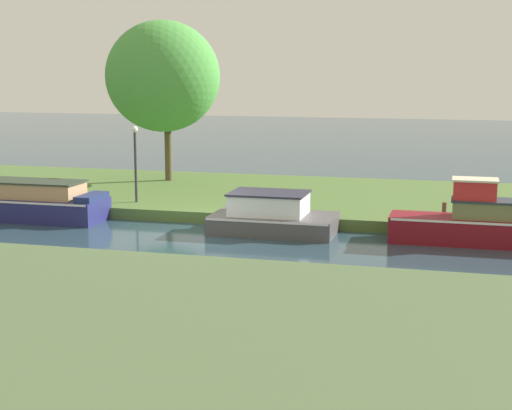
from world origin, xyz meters
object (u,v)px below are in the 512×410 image
object	(u,v)px
lamp_post	(135,154)
mooring_post_near	(444,212)
mooring_post_far	(10,190)
slate_cruiser	(272,216)
willow_tree_left	(163,76)
navy_barge	(22,202)

from	to	relation	value
lamp_post	mooring_post_near	distance (m)	11.40
mooring_post_far	slate_cruiser	bearing A→B (deg)	-6.30
slate_cruiser	willow_tree_left	xyz separation A→B (m)	(-6.69, 7.37, 4.44)
willow_tree_left	mooring_post_near	size ratio (longest dim) A/B	10.51
slate_cruiser	lamp_post	xyz separation A→B (m)	(-5.79, 2.21, 1.65)
slate_cruiser	willow_tree_left	world-z (taller)	willow_tree_left
lamp_post	mooring_post_near	bearing A→B (deg)	-5.34
slate_cruiser	willow_tree_left	bearing A→B (deg)	132.21
navy_barge	willow_tree_left	xyz separation A→B (m)	(2.56, 7.37, 4.37)
navy_barge	mooring_post_near	distance (m)	14.77
mooring_post_near	mooring_post_far	xyz separation A→B (m)	(-15.94, 0.00, 0.09)
slate_cruiser	lamp_post	bearing A→B (deg)	159.11
lamp_post	slate_cruiser	bearing A→B (deg)	-20.89
lamp_post	mooring_post_near	size ratio (longest dim) A/B	4.28
navy_barge	mooring_post_near	world-z (taller)	navy_barge
navy_barge	willow_tree_left	size ratio (longest dim) A/B	0.90
slate_cruiser	mooring_post_far	size ratio (longest dim) A/B	4.88
slate_cruiser	mooring_post_far	bearing A→B (deg)	173.70
mooring_post_near	slate_cruiser	bearing A→B (deg)	-168.07
navy_barge	lamp_post	bearing A→B (deg)	32.54
willow_tree_left	mooring_post_near	world-z (taller)	willow_tree_left
navy_barge	lamp_post	xyz separation A→B (m)	(3.46, 2.21, 1.58)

